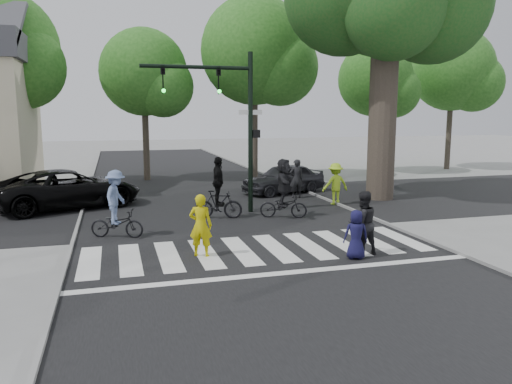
# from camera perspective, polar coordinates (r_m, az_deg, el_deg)

# --- Properties ---
(ground) EXTENTS (120.00, 120.00, 0.00)m
(ground) POSITION_cam_1_polar(r_m,az_deg,el_deg) (13.14, 1.52, -7.69)
(ground) COLOR gray
(ground) RESTS_ON ground
(road_stem) EXTENTS (10.00, 70.00, 0.01)m
(road_stem) POSITION_cam_1_polar(r_m,az_deg,el_deg) (17.82, -3.32, -3.21)
(road_stem) COLOR black
(road_stem) RESTS_ON ground
(road_cross) EXTENTS (70.00, 10.00, 0.01)m
(road_cross) POSITION_cam_1_polar(r_m,az_deg,el_deg) (20.70, -5.15, -1.51)
(road_cross) COLOR black
(road_cross) RESTS_ON ground
(curb_left) EXTENTS (0.10, 70.00, 0.10)m
(curb_left) POSITION_cam_1_polar(r_m,az_deg,el_deg) (17.44, -19.77, -3.85)
(curb_left) COLOR gray
(curb_left) RESTS_ON ground
(curb_right) EXTENTS (0.10, 70.00, 0.10)m
(curb_right) POSITION_cam_1_polar(r_m,az_deg,el_deg) (19.52, 11.31, -2.16)
(curb_right) COLOR gray
(curb_right) RESTS_ON ground
(crosswalk) EXTENTS (10.00, 3.85, 0.01)m
(crosswalk) POSITION_cam_1_polar(r_m,az_deg,el_deg) (13.74, 0.69, -6.90)
(crosswalk) COLOR silver
(crosswalk) RESTS_ON ground
(traffic_signal) EXTENTS (4.45, 0.29, 6.00)m
(traffic_signal) POSITION_cam_1_polar(r_m,az_deg,el_deg) (18.66, -3.18, 9.39)
(traffic_signal) COLOR black
(traffic_signal) RESTS_ON ground
(bg_tree_1) EXTENTS (6.09, 5.80, 9.80)m
(bg_tree_1) POSITION_cam_1_polar(r_m,az_deg,el_deg) (28.05, -26.82, 13.97)
(bg_tree_1) COLOR brown
(bg_tree_1) RESTS_ON ground
(bg_tree_2) EXTENTS (5.04, 4.80, 8.40)m
(bg_tree_2) POSITION_cam_1_polar(r_m,az_deg,el_deg) (28.75, -12.19, 12.83)
(bg_tree_2) COLOR brown
(bg_tree_2) RESTS_ON ground
(bg_tree_3) EXTENTS (6.30, 6.00, 10.20)m
(bg_tree_3) POSITION_cam_1_polar(r_m,az_deg,el_deg) (28.62, 0.58, 15.39)
(bg_tree_3) COLOR brown
(bg_tree_3) RESTS_ON ground
(bg_tree_4) EXTENTS (4.83, 4.60, 8.15)m
(bg_tree_4) POSITION_cam_1_polar(r_m,az_deg,el_deg) (32.42, 13.99, 12.06)
(bg_tree_4) COLOR brown
(bg_tree_4) RESTS_ON ground
(bg_tree_5) EXTENTS (5.67, 5.40, 9.30)m
(bg_tree_5) POSITION_cam_1_polar(r_m,az_deg,el_deg) (36.29, 22.08, 12.48)
(bg_tree_5) COLOR brown
(bg_tree_5) RESTS_ON ground
(pedestrian_woman) EXTENTS (0.72, 0.60, 1.68)m
(pedestrian_woman) POSITION_cam_1_polar(r_m,az_deg,el_deg) (13.27, -6.35, -3.82)
(pedestrian_woman) COLOR #C0B409
(pedestrian_woman) RESTS_ON ground
(pedestrian_child) EXTENTS (0.72, 0.55, 1.30)m
(pedestrian_child) POSITION_cam_1_polar(r_m,az_deg,el_deg) (13.26, 11.36, -4.79)
(pedestrian_child) COLOR #15133D
(pedestrian_child) RESTS_ON ground
(pedestrian_adult) EXTENTS (0.90, 0.73, 1.73)m
(pedestrian_adult) POSITION_cam_1_polar(r_m,az_deg,el_deg) (13.65, 12.08, -3.49)
(pedestrian_adult) COLOR black
(pedestrian_adult) RESTS_ON ground
(cyclist_left) EXTENTS (1.74, 1.22, 2.08)m
(cyclist_left) POSITION_cam_1_polar(r_m,az_deg,el_deg) (15.73, -15.67, -1.84)
(cyclist_left) COLOR black
(cyclist_left) RESTS_ON ground
(cyclist_mid) EXTENTS (1.78, 1.12, 2.23)m
(cyclist_mid) POSITION_cam_1_polar(r_m,az_deg,el_deg) (17.96, -4.33, -0.16)
(cyclist_mid) COLOR black
(cyclist_mid) RESTS_ON ground
(cyclist_right) EXTENTS (1.80, 1.66, 2.16)m
(cyclist_right) POSITION_cam_1_polar(r_m,az_deg,el_deg) (18.03, 3.16, 0.04)
(cyclist_right) COLOR black
(cyclist_right) RESTS_ON ground
(car_suv) EXTENTS (6.22, 4.55, 1.57)m
(car_suv) POSITION_cam_1_polar(r_m,az_deg,el_deg) (21.26, -20.65, 0.35)
(car_suv) COLOR black
(car_suv) RESTS_ON ground
(car_grey) EXTENTS (4.42, 2.82, 1.40)m
(car_grey) POSITION_cam_1_polar(r_m,az_deg,el_deg) (23.67, 3.15, 1.55)
(car_grey) COLOR #2C2C30
(car_grey) RESTS_ON ground
(bystander_hivis) EXTENTS (1.14, 0.67, 1.73)m
(bystander_hivis) POSITION_cam_1_polar(r_m,az_deg,el_deg) (20.93, 9.06, 0.92)
(bystander_hivis) COLOR #A5D523
(bystander_hivis) RESTS_ON ground
(bystander_dark) EXTENTS (0.65, 0.43, 1.74)m
(bystander_dark) POSITION_cam_1_polar(r_m,az_deg,el_deg) (22.34, 4.63, 1.53)
(bystander_dark) COLOR black
(bystander_dark) RESTS_ON ground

